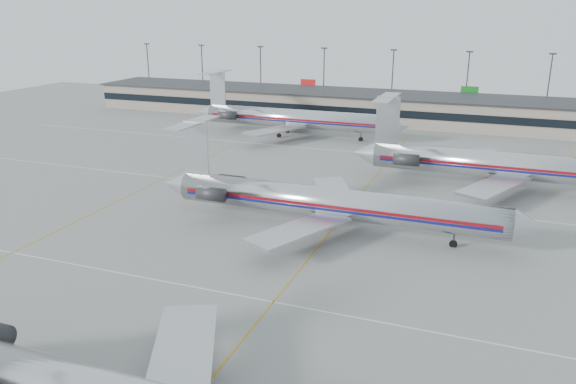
% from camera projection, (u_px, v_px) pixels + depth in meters
% --- Properties ---
extents(ground, '(260.00, 260.00, 0.00)m').
position_uv_depth(ground, '(222.00, 366.00, 40.72)').
color(ground, gray).
rests_on(ground, ground).
extents(apron_markings, '(160.00, 0.15, 0.02)m').
position_uv_depth(apron_markings, '(273.00, 302.00, 49.61)').
color(apron_markings, silver).
rests_on(apron_markings, ground).
extents(terminal, '(162.00, 17.00, 6.25)m').
position_uv_depth(terminal, '(419.00, 109.00, 126.91)').
color(terminal, gray).
rests_on(terminal, ground).
extents(light_mast_row, '(163.60, 0.40, 15.28)m').
position_uv_depth(light_mast_row, '(429.00, 78.00, 137.70)').
color(light_mast_row, '#38383D').
rests_on(light_mast_row, ground).
extents(jet_second_row, '(45.16, 26.59, 11.82)m').
position_uv_depth(jet_second_row, '(327.00, 202.00, 64.91)').
color(jet_second_row, silver).
rests_on(jet_second_row, ground).
extents(jet_third_row, '(45.94, 28.26, 12.56)m').
position_uv_depth(jet_third_row, '(504.00, 165.00, 79.51)').
color(jet_third_row, silver).
rests_on(jet_third_row, ground).
extents(jet_back_row, '(45.66, 28.09, 12.49)m').
position_uv_depth(jet_back_row, '(293.00, 118.00, 113.79)').
color(jet_back_row, silver).
rests_on(jet_back_row, ground).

